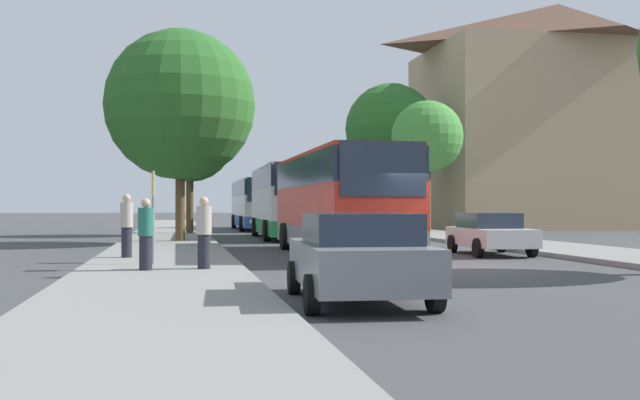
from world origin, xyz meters
TOP-DOWN VIEW (x-y plane):
  - ground_plane at (0.00, 0.00)m, footprint 300.00×300.00m
  - sidewalk_left at (-7.00, 0.00)m, footprint 4.00×120.00m
  - building_right_background at (20.70, 32.00)m, footprint 19.10×11.67m
  - bus_front at (-1.38, 6.19)m, footprint 2.89×11.16m
  - bus_middle at (-1.30, 18.78)m, footprint 2.95×10.30m
  - bus_rear at (-1.33, 32.23)m, footprint 2.89×11.76m
  - parked_car_left_curb at (-3.62, -5.74)m, footprint 2.30×4.42m
  - parked_car_right_near at (3.65, 5.39)m, footprint 2.16×4.28m
  - parked_car_right_far at (4.06, 31.36)m, footprint 2.09×4.74m
  - bus_stop_sign at (-7.24, 1.63)m, footprint 0.08×0.45m
  - pedestrian_waiting_near at (-7.36, -0.27)m, footprint 0.36×0.36m
  - pedestrian_waiting_far at (-8.07, 4.18)m, footprint 0.36×0.36m
  - pedestrian_walking_back at (-6.01, -0.12)m, footprint 0.36×0.36m
  - tree_left_near at (-5.93, 23.29)m, footprint 4.89×4.89m
  - tree_left_far at (-6.50, 14.23)m, footprint 6.39×6.39m
  - tree_right_near at (7.54, 22.94)m, footprint 4.14×4.14m
  - tree_right_far at (7.31, 29.62)m, footprint 6.04×6.04m

SIDE VIEW (x-z plane):
  - ground_plane at x=0.00m, z-range 0.00..0.00m
  - sidewalk_left at x=-7.00m, z-range 0.00..0.15m
  - parked_car_right_near at x=3.65m, z-range 0.04..1.43m
  - parked_car_right_far at x=4.06m, z-range 0.04..1.52m
  - parked_car_left_curb at x=-3.62m, z-range 0.03..1.55m
  - pedestrian_waiting_near at x=-7.36m, z-range 0.15..1.82m
  - pedestrian_walking_back at x=-6.01m, z-range 0.16..1.86m
  - pedestrian_waiting_far at x=-8.07m, z-range 0.16..1.99m
  - bus_stop_sign at x=-7.24m, z-range 0.44..2.84m
  - bus_rear at x=-1.33m, z-range 0.12..3.47m
  - bus_front at x=-1.38m, z-range 0.12..3.47m
  - bus_middle at x=-1.30m, z-range 0.11..3.66m
  - tree_left_near at x=-5.93m, z-range 1.52..9.19m
  - tree_right_near at x=7.54m, z-range 1.82..9.36m
  - tree_left_far at x=-6.50m, z-range 1.44..10.42m
  - tree_right_far at x=7.31m, z-range 1.91..11.50m
  - building_right_background at x=20.70m, z-range 0.00..16.34m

